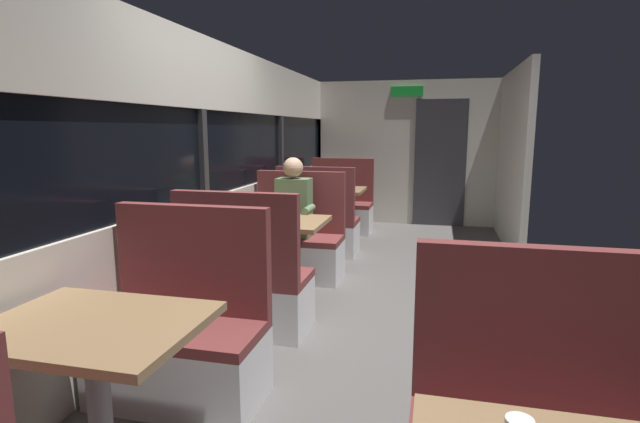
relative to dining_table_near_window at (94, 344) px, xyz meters
The scene contains 13 objects.
ground_plane 2.36m from the dining_table_near_window, 66.82° to the left, with size 3.30×9.20×0.02m, color #514F4C.
carriage_window_panel_left 2.21m from the dining_table_near_window, 104.90° to the left, with size 0.09×8.48×2.30m.
carriage_end_bulkhead 6.38m from the dining_table_near_window, 81.37° to the left, with size 2.90×0.11×2.30m.
carriage_aisle_panel_right 5.63m from the dining_table_near_window, 65.26° to the left, with size 0.08×2.40×2.30m, color beige.
dining_table_near_window is the anchor object (origin of this frame).
bench_near_window_facing_entry 0.77m from the dining_table_near_window, 90.00° to the left, with size 0.95×0.50×1.10m.
dining_table_mid_window 2.35m from the dining_table_near_window, 90.00° to the left, with size 0.90×0.70×0.74m.
bench_mid_window_facing_end 1.68m from the dining_table_near_window, 90.00° to the left, with size 0.95×0.50×1.10m.
bench_mid_window_facing_entry 3.07m from the dining_table_near_window, 90.00° to the left, with size 0.95×0.50×1.10m.
dining_table_far_window 4.71m from the dining_table_near_window, 90.00° to the left, with size 0.90×0.70×0.74m.
bench_far_window_facing_end 4.02m from the dining_table_near_window, 90.00° to the left, with size 0.95×0.50×1.10m.
bench_far_window_facing_entry 5.42m from the dining_table_near_window, 90.00° to the left, with size 0.95×0.50×1.10m.
seated_passenger 2.98m from the dining_table_near_window, 90.00° to the left, with size 0.47×0.55×1.26m.
Camera 1 is at (0.48, -3.72, 1.53)m, focal length 26.95 mm.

